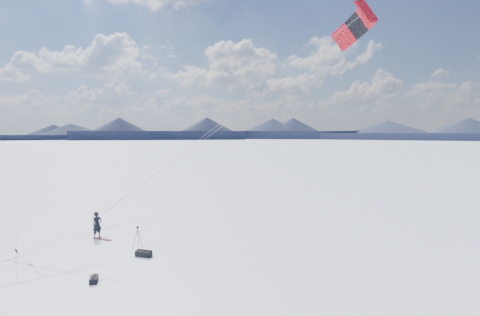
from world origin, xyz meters
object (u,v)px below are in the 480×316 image
at_px(snowkiter, 98,238).
at_px(tripod, 138,234).
at_px(snowboard, 102,239).
at_px(gear_bag_a, 144,253).
at_px(gear_bag_b, 94,279).

xyz_separation_m(snowkiter, tripod, (3.76, -0.71, 0.85)).
relative_size(snowboard, gear_bag_a, 1.65).
distance_m(tripod, gear_bag_a, 1.78).
height_order(snowkiter, snowboard, snowkiter).
bearing_deg(gear_bag_a, gear_bag_b, -96.54).
bearing_deg(snowkiter, gear_bag_a, -90.71).
distance_m(gear_bag_a, gear_bag_b, 3.63).
relative_size(snowkiter, snowboard, 1.17).
relative_size(tripod, gear_bag_a, 1.45).
distance_m(tripod, gear_bag_b, 4.92).
distance_m(snowboard, tripod, 3.35).
bearing_deg(tripod, gear_bag_b, -76.75).
height_order(snowkiter, tripod, tripod).
bearing_deg(gear_bag_a, snowboard, 154.96).
bearing_deg(snowboard, gear_bag_b, -46.40).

